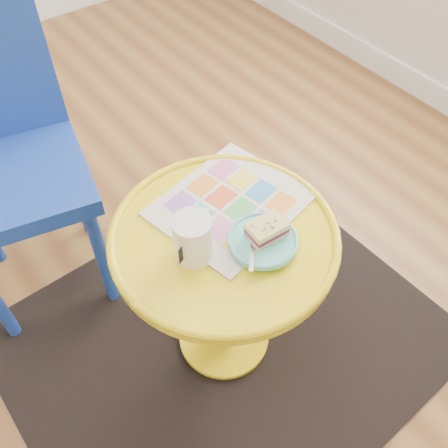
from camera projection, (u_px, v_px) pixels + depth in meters
floor at (62, 329)px, 1.66m from camera, size 4.00×4.00×0.00m
rug at (224, 338)px, 1.64m from camera, size 1.33×1.14×0.01m
side_table at (224, 270)px, 1.34m from camera, size 0.57×0.57×0.54m
chair at (1, 149)px, 1.42m from camera, size 0.50×0.50×0.95m
newspaper at (231, 204)px, 1.29m from camera, size 0.42×0.38×0.01m
mug at (193, 237)px, 1.14m from camera, size 0.13×0.09×0.12m
plate at (263, 241)px, 1.19m from camera, size 0.17×0.17×0.02m
cake_slice at (267, 229)px, 1.18m from camera, size 0.10×0.07×0.04m
fork at (253, 245)px, 1.17m from camera, size 0.11×0.12×0.00m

